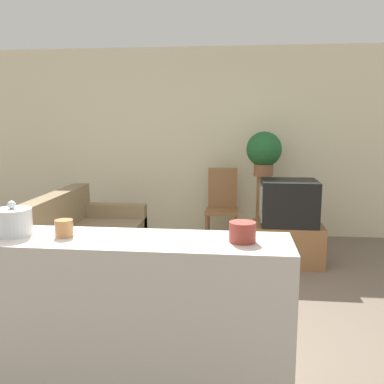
{
  "coord_description": "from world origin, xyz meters",
  "views": [
    {
      "loc": [
        0.87,
        -2.83,
        1.67
      ],
      "look_at": [
        0.33,
        2.03,
        0.85
      ],
      "focal_mm": 40.0,
      "sensor_mm": 36.0,
      "label": 1
    }
  ],
  "objects_px": {
    "wooden_chair": "(222,203)",
    "potted_plant": "(264,151)",
    "couch": "(80,248)",
    "television": "(288,202)",
    "decorative_bowl": "(13,222)"
  },
  "relations": [
    {
      "from": "wooden_chair",
      "to": "potted_plant",
      "type": "distance_m",
      "value": 0.9
    },
    {
      "from": "television",
      "to": "wooden_chair",
      "type": "distance_m",
      "value": 1.13
    },
    {
      "from": "wooden_chair",
      "to": "potted_plant",
      "type": "xyz_separation_m",
      "value": [
        0.55,
        0.01,
        0.71
      ]
    },
    {
      "from": "couch",
      "to": "wooden_chair",
      "type": "bearing_deg",
      "value": 43.06
    },
    {
      "from": "television",
      "to": "potted_plant",
      "type": "relative_size",
      "value": 1.1
    },
    {
      "from": "wooden_chair",
      "to": "decorative_bowl",
      "type": "distance_m",
      "value": 3.79
    },
    {
      "from": "wooden_chair",
      "to": "potted_plant",
      "type": "height_order",
      "value": "potted_plant"
    },
    {
      "from": "television",
      "to": "decorative_bowl",
      "type": "xyz_separation_m",
      "value": [
        -1.79,
        -2.83,
        0.4
      ]
    },
    {
      "from": "couch",
      "to": "television",
      "type": "relative_size",
      "value": 3.02
    },
    {
      "from": "couch",
      "to": "wooden_chair",
      "type": "height_order",
      "value": "wooden_chair"
    },
    {
      "from": "wooden_chair",
      "to": "couch",
      "type": "bearing_deg",
      "value": -136.94
    },
    {
      "from": "potted_plant",
      "to": "couch",
      "type": "bearing_deg",
      "value": -145.42
    },
    {
      "from": "decorative_bowl",
      "to": "couch",
      "type": "bearing_deg",
      "value": 102.69
    },
    {
      "from": "wooden_chair",
      "to": "decorative_bowl",
      "type": "height_order",
      "value": "decorative_bowl"
    },
    {
      "from": "couch",
      "to": "television",
      "type": "distance_m",
      "value": 2.41
    }
  ]
}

